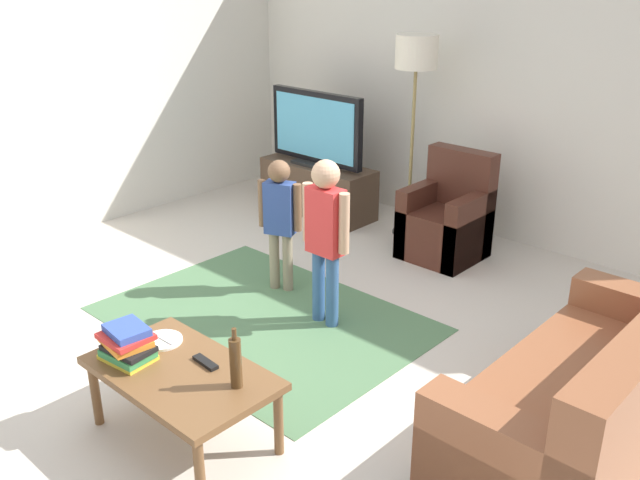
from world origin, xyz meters
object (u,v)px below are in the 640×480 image
at_px(armchair, 448,222).
at_px(book_stack, 127,344).
at_px(plate, 162,340).
at_px(child_near_tv, 280,214).
at_px(coffee_table, 181,378).
at_px(floor_lamp, 416,63).
at_px(child_center, 326,228).
at_px(tv_stand, 318,189).
at_px(bottle, 236,362).
at_px(tv_remote, 205,362).
at_px(couch, 597,405).
at_px(tv, 316,129).

height_order(armchair, book_stack, armchair).
relative_size(book_stack, plate, 1.36).
xyz_separation_m(child_near_tv, coffee_table, (0.91, -1.59, -0.24)).
bearing_deg(floor_lamp, child_near_tv, -90.77).
distance_m(child_center, book_stack, 1.56).
xyz_separation_m(tv_stand, bottle, (2.20, -2.95, 0.31)).
relative_size(floor_lamp, child_near_tv, 1.74).
distance_m(tv_stand, child_center, 2.31).
relative_size(armchair, tv_remote, 5.29).
bearing_deg(tv_remote, couch, 41.51).
bearing_deg(tv_stand, tv, -90.00).
bearing_deg(child_near_tv, armchair, 68.25).
relative_size(tv, armchair, 1.22).
xyz_separation_m(child_center, tv_remote, (0.35, -1.31, -0.28)).
xyz_separation_m(child_center, book_stack, (0.02, -1.55, -0.20)).
xyz_separation_m(armchair, book_stack, (0.06, -3.13, 0.21)).
bearing_deg(book_stack, bottle, 20.27).
bearing_deg(tv_remote, coffee_table, -108.92).
height_order(tv, couch, tv).
bearing_deg(book_stack, tv, 116.93).
height_order(tv_stand, armchair, armchair).
bearing_deg(child_near_tv, bottle, -50.54).
height_order(tv, bottle, tv).
xyz_separation_m(tv_stand, plate, (1.58, -2.95, 0.18)).
relative_size(book_stack, tv_remote, 1.76).
bearing_deg(child_near_tv, tv_stand, 123.79).
xyz_separation_m(couch, book_stack, (-1.90, -1.46, 0.22)).
relative_size(coffee_table, book_stack, 3.34).
xyz_separation_m(tv, bottle, (2.20, -2.93, -0.29)).
distance_m(couch, coffee_table, 2.10).
bearing_deg(coffee_table, child_center, 101.97).
bearing_deg(floor_lamp, couch, -36.63).
distance_m(couch, bottle, 1.82).
bearing_deg(coffee_table, tv, 121.87).
bearing_deg(coffee_table, plate, 161.55).
relative_size(child_near_tv, coffee_table, 1.02).
bearing_deg(book_stack, child_near_tv, 110.03).
bearing_deg(floor_lamp, tv_stand, -171.35).
distance_m(tv, armchair, 1.64).
distance_m(bottle, plate, 0.63).
bearing_deg(bottle, armchair, 102.77).
height_order(couch, armchair, armchair).
bearing_deg(child_center, coffee_table, -78.03).
height_order(tv_stand, floor_lamp, floor_lamp).
bearing_deg(tv_stand, armchair, -1.46).
xyz_separation_m(child_center, coffee_table, (0.30, -1.43, -0.33)).
height_order(child_center, plate, child_center).
height_order(tv_stand, tv, tv).
xyz_separation_m(tv_stand, coffee_table, (1.88, -3.05, 0.13)).
distance_m(tv, plate, 3.36).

